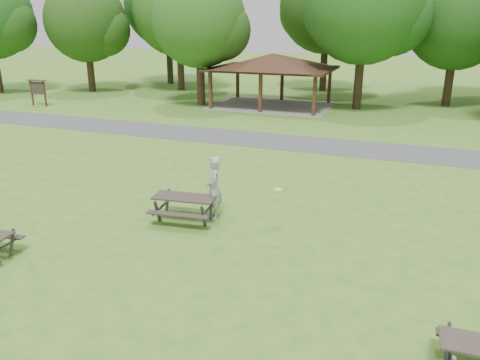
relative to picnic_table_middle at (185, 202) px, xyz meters
name	(u,v)px	position (x,y,z in m)	size (l,w,h in m)	color
ground	(148,272)	(0.57, -3.21, -0.62)	(160.00, 160.00, 0.00)	#467722
asphalt_path	(289,142)	(0.57, 10.79, -0.61)	(120.00, 3.20, 0.02)	#474749
pavilion	(273,63)	(-3.43, 20.79, 2.44)	(8.60, 7.01, 3.76)	#392514
notice_board	(37,88)	(-19.43, 14.79, 0.69)	(1.60, 0.30, 1.88)	#3A2515
tree_row_b	(87,24)	(-20.35, 22.32, 5.04)	(7.14, 6.80, 9.28)	black
tree_row_c	(180,13)	(-13.33, 25.82, 5.91)	(8.19, 7.80, 10.67)	#311E15
tree_row_d	(200,23)	(-8.35, 19.32, 5.15)	(6.93, 6.60, 9.27)	#2F2014
tree_row_e	(366,7)	(2.67, 21.82, 6.16)	(8.40, 8.00, 11.02)	black
tree_row_f	(459,22)	(8.66, 25.32, 5.22)	(7.35, 7.00, 9.55)	black
tree_deep_a	(168,7)	(-16.33, 29.32, 6.51)	(8.40, 8.00, 11.38)	black
tree_deep_b	(328,8)	(-1.33, 29.82, 6.26)	(8.40, 8.00, 11.13)	black
picnic_table_middle	(185,202)	(0.00, 0.00, 0.00)	(2.13, 1.79, 0.85)	#312923
frisbee_in_flight	(278,189)	(3.14, -0.36, 0.96)	(0.29, 0.29, 0.02)	yellow
frisbee_thrower	(214,188)	(0.77, 0.57, 0.39)	(0.74, 0.49, 2.03)	#A5A5A8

